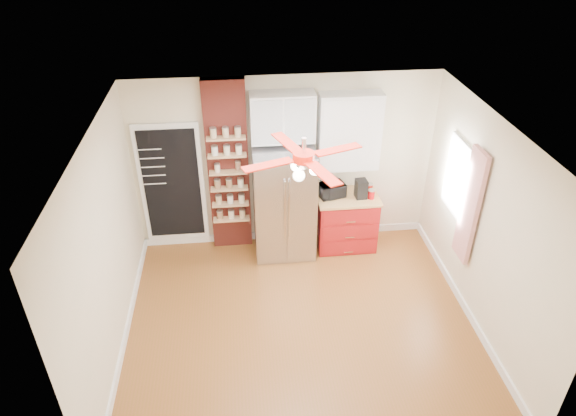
{
  "coord_description": "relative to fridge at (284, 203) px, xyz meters",
  "views": [
    {
      "loc": [
        -0.69,
        -4.86,
        4.86
      ],
      "look_at": [
        -0.07,
        0.9,
        1.24
      ],
      "focal_mm": 32.0,
      "sensor_mm": 36.0,
      "label": 1
    }
  ],
  "objects": [
    {
      "name": "window",
      "position": [
        2.28,
        -0.73,
        0.68
      ],
      "size": [
        0.04,
        0.75,
        1.05
      ],
      "primitive_type": "cube",
      "color": "white",
      "rests_on": "wall_right"
    },
    {
      "name": "ceiling_fan",
      "position": [
        0.05,
        -1.63,
        1.55
      ],
      "size": [
        1.4,
        1.4,
        0.44
      ],
      "color": "silver",
      "rests_on": "ceiling"
    },
    {
      "name": "canister_right",
      "position": [
        1.31,
        0.11,
        0.1
      ],
      "size": [
        0.11,
        0.11,
        0.14
      ],
      "primitive_type": "cylinder",
      "rotation": [
        0.0,
        0.0,
        -0.1
      ],
      "color": "#A11408",
      "rests_on": "red_cabinet"
    },
    {
      "name": "coffee_maker",
      "position": [
        1.15,
        -0.0,
        0.17
      ],
      "size": [
        0.17,
        0.19,
        0.29
      ],
      "primitive_type": "cube",
      "rotation": [
        0.0,
        0.0,
        0.07
      ],
      "color": "black",
      "rests_on": "red_cabinet"
    },
    {
      "name": "wall_left",
      "position": [
        -2.2,
        -1.63,
        0.48
      ],
      "size": [
        0.02,
        4.0,
        2.7
      ],
      "primitive_type": "cube",
      "color": "beige",
      "rests_on": "floor"
    },
    {
      "name": "wall_back",
      "position": [
        0.05,
        0.37,
        0.48
      ],
      "size": [
        4.5,
        0.02,
        2.7
      ],
      "primitive_type": "cube",
      "color": "beige",
      "rests_on": "floor"
    },
    {
      "name": "upper_shelf_unit",
      "position": [
        0.97,
        0.22,
        1.0
      ],
      "size": [
        0.9,
        0.3,
        1.15
      ],
      "primitive_type": "cube",
      "color": "white",
      "rests_on": "wall_back"
    },
    {
      "name": "upper_glass_cabinet",
      "position": [
        0.0,
        0.2,
        1.27
      ],
      "size": [
        0.9,
        0.35,
        0.7
      ],
      "primitive_type": "cube",
      "color": "white",
      "rests_on": "wall_back"
    },
    {
      "name": "toaster_oven",
      "position": [
        0.72,
        0.07,
        0.13
      ],
      "size": [
        0.44,
        0.35,
        0.21
      ],
      "primitive_type": "imported",
      "rotation": [
        0.0,
        0.0,
        0.27
      ],
      "color": "black",
      "rests_on": "red_cabinet"
    },
    {
      "name": "chalkboard",
      "position": [
        -1.65,
        0.33,
        0.23
      ],
      "size": [
        0.95,
        0.05,
        1.95
      ],
      "color": "white",
      "rests_on": "wall_back"
    },
    {
      "name": "floor",
      "position": [
        0.05,
        -1.63,
        -0.88
      ],
      "size": [
        4.5,
        4.5,
        0.0
      ],
      "primitive_type": "plane",
      "color": "brown",
      "rests_on": "ground"
    },
    {
      "name": "fridge",
      "position": [
        0.0,
        0.0,
        0.0
      ],
      "size": [
        0.9,
        0.7,
        1.75
      ],
      "primitive_type": "cube",
      "color": "#BABABF",
      "rests_on": "floor"
    },
    {
      "name": "pantry_jar_beans",
      "position": [
        -0.65,
        0.18,
        0.56
      ],
      "size": [
        0.08,
        0.08,
        0.13
      ],
      "primitive_type": "cylinder",
      "rotation": [
        0.0,
        0.0,
        0.0
      ],
      "color": "#8F6548",
      "rests_on": "brick_pillar"
    },
    {
      "name": "brick_pillar",
      "position": [
        -0.8,
        0.29,
        0.48
      ],
      "size": [
        0.6,
        0.16,
        2.7
      ],
      "primitive_type": "cube",
      "color": "maroon",
      "rests_on": "floor"
    },
    {
      "name": "red_cabinet",
      "position": [
        0.97,
        0.05,
        -0.42
      ],
      "size": [
        0.94,
        0.64,
        0.9
      ],
      "color": "maroon",
      "rests_on": "floor"
    },
    {
      "name": "canister_left",
      "position": [
        1.3,
        -0.06,
        0.09
      ],
      "size": [
        0.11,
        0.11,
        0.14
      ],
      "primitive_type": "cylinder",
      "rotation": [
        0.0,
        0.0,
        0.12
      ],
      "color": "#A7090C",
      "rests_on": "red_cabinet"
    },
    {
      "name": "wall_right",
      "position": [
        2.3,
        -1.63,
        0.48
      ],
      "size": [
        0.02,
        4.0,
        2.7
      ],
      "primitive_type": "cube",
      "color": "beige",
      "rests_on": "floor"
    },
    {
      "name": "wall_front",
      "position": [
        0.05,
        -3.63,
        0.48
      ],
      "size": [
        4.5,
        0.02,
        2.7
      ],
      "primitive_type": "cube",
      "color": "beige",
      "rests_on": "floor"
    },
    {
      "name": "pantry_jar_oats",
      "position": [
        -0.95,
        0.14,
        0.56
      ],
      "size": [
        0.09,
        0.09,
        0.12
      ],
      "primitive_type": "cylinder",
      "rotation": [
        0.0,
        0.0,
        -0.19
      ],
      "color": "beige",
      "rests_on": "brick_pillar"
    },
    {
      "name": "ceiling",
      "position": [
        0.05,
        -1.63,
        1.83
      ],
      "size": [
        4.5,
        4.5,
        0.0
      ],
      "primitive_type": "plane",
      "color": "white",
      "rests_on": "wall_back"
    },
    {
      "name": "curtain",
      "position": [
        2.23,
        -1.28,
        0.57
      ],
      "size": [
        0.06,
        0.4,
        1.55
      ],
      "primitive_type": "cube",
      "color": "#AB1A16",
      "rests_on": "wall_right"
    }
  ]
}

